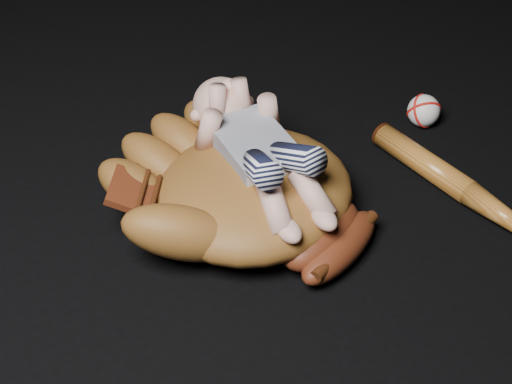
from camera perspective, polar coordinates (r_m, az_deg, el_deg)
baseball_glove at (r=1.34m, az=-0.17°, el=0.57°), size 0.61×0.64×0.16m
newborn_baby at (r=1.32m, az=0.47°, el=3.08°), size 0.22×0.41×0.16m
baseball_bat at (r=1.45m, az=16.06°, el=-0.64°), size 0.09×0.51×0.05m
baseball at (r=1.64m, az=12.10°, el=5.80°), size 0.07×0.07×0.07m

